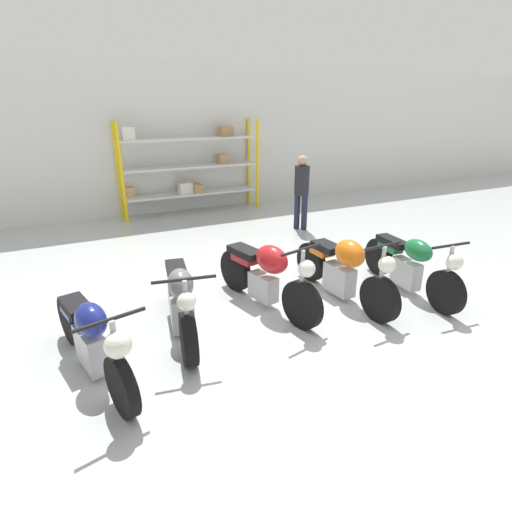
{
  "coord_description": "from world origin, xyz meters",
  "views": [
    {
      "loc": [
        -2.21,
        -4.17,
        2.63
      ],
      "look_at": [
        0.0,
        0.4,
        0.7
      ],
      "focal_mm": 28.0,
      "sensor_mm": 36.0,
      "label": 1
    }
  ],
  "objects_px": {
    "person_browsing": "(302,187)",
    "motorcycle_grey": "(181,300)",
    "motorcycle_blue": "(91,338)",
    "motorcycle_red": "(266,274)",
    "shelving_rack": "(190,166)",
    "motorcycle_green": "(411,264)",
    "motorcycle_orange": "(344,269)"
  },
  "relations": [
    {
      "from": "motorcycle_blue",
      "to": "motorcycle_green",
      "type": "distance_m",
      "value": 4.39
    },
    {
      "from": "shelving_rack",
      "to": "motorcycle_grey",
      "type": "relative_size",
      "value": 1.82
    },
    {
      "from": "motorcycle_grey",
      "to": "person_browsing",
      "type": "bearing_deg",
      "value": 140.22
    },
    {
      "from": "motorcycle_grey",
      "to": "motorcycle_red",
      "type": "height_order",
      "value": "motorcycle_red"
    },
    {
      "from": "motorcycle_grey",
      "to": "motorcycle_green",
      "type": "bearing_deg",
      "value": 93.12
    },
    {
      "from": "motorcycle_red",
      "to": "person_browsing",
      "type": "bearing_deg",
      "value": 128.33
    },
    {
      "from": "motorcycle_grey",
      "to": "motorcycle_orange",
      "type": "relative_size",
      "value": 0.92
    },
    {
      "from": "motorcycle_grey",
      "to": "shelving_rack",
      "type": "bearing_deg",
      "value": 171.27
    },
    {
      "from": "motorcycle_orange",
      "to": "motorcycle_grey",
      "type": "bearing_deg",
      "value": -96.46
    },
    {
      "from": "shelving_rack",
      "to": "person_browsing",
      "type": "distance_m",
      "value": 3.07
    },
    {
      "from": "motorcycle_orange",
      "to": "motorcycle_blue",
      "type": "bearing_deg",
      "value": -87.63
    },
    {
      "from": "motorcycle_blue",
      "to": "motorcycle_orange",
      "type": "relative_size",
      "value": 0.99
    },
    {
      "from": "shelving_rack",
      "to": "motorcycle_red",
      "type": "relative_size",
      "value": 1.76
    },
    {
      "from": "motorcycle_green",
      "to": "motorcycle_blue",
      "type": "bearing_deg",
      "value": -84.1
    },
    {
      "from": "person_browsing",
      "to": "motorcycle_grey",
      "type": "bearing_deg",
      "value": 8.15
    },
    {
      "from": "motorcycle_red",
      "to": "motorcycle_orange",
      "type": "relative_size",
      "value": 0.95
    },
    {
      "from": "shelving_rack",
      "to": "motorcycle_orange",
      "type": "bearing_deg",
      "value": -85.7
    },
    {
      "from": "shelving_rack",
      "to": "motorcycle_blue",
      "type": "relative_size",
      "value": 1.7
    },
    {
      "from": "shelving_rack",
      "to": "motorcycle_red",
      "type": "distance_m",
      "value": 5.59
    },
    {
      "from": "motorcycle_green",
      "to": "person_browsing",
      "type": "height_order",
      "value": "person_browsing"
    },
    {
      "from": "shelving_rack",
      "to": "motorcycle_green",
      "type": "distance_m",
      "value": 6.21
    },
    {
      "from": "motorcycle_orange",
      "to": "motorcycle_green",
      "type": "relative_size",
      "value": 1.04
    },
    {
      "from": "motorcycle_grey",
      "to": "person_browsing",
      "type": "relative_size",
      "value": 1.19
    },
    {
      "from": "shelving_rack",
      "to": "motorcycle_blue",
      "type": "xyz_separation_m",
      "value": [
        -2.93,
        -6.05,
        -0.74
      ]
    },
    {
      "from": "motorcycle_orange",
      "to": "person_browsing",
      "type": "bearing_deg",
      "value": 155.44
    },
    {
      "from": "motorcycle_red",
      "to": "person_browsing",
      "type": "xyz_separation_m",
      "value": [
        2.39,
        2.97,
        0.46
      ]
    },
    {
      "from": "motorcycle_grey",
      "to": "motorcycle_orange",
      "type": "height_order",
      "value": "motorcycle_orange"
    },
    {
      "from": "person_browsing",
      "to": "motorcycle_orange",
      "type": "bearing_deg",
      "value": 35.88
    },
    {
      "from": "motorcycle_green",
      "to": "motorcycle_grey",
      "type": "bearing_deg",
      "value": -91.54
    },
    {
      "from": "motorcycle_red",
      "to": "motorcycle_green",
      "type": "bearing_deg",
      "value": 64.22
    },
    {
      "from": "motorcycle_green",
      "to": "person_browsing",
      "type": "relative_size",
      "value": 1.25
    },
    {
      "from": "motorcycle_blue",
      "to": "motorcycle_red",
      "type": "relative_size",
      "value": 1.04
    }
  ]
}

